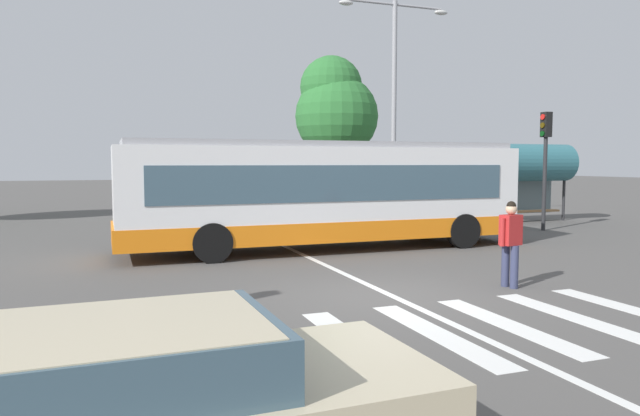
{
  "coord_description": "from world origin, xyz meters",
  "views": [
    {
      "loc": [
        -4.81,
        -9.61,
        2.47
      ],
      "look_at": [
        0.42,
        4.52,
        1.3
      ],
      "focal_mm": 32.65,
      "sensor_mm": 36.0,
      "label": 1
    }
  ],
  "objects_px": {
    "traffic_light_far_corner": "(545,151)",
    "twin_arm_street_lamp": "(394,87)",
    "city_transit_bus": "(325,194)",
    "background_tree_right": "(335,108)",
    "parked_car_champagne": "(316,199)",
    "parked_car_charcoal": "(256,200)",
    "pedestrian_crossing_street": "(511,239)",
    "parked_car_silver": "(197,202)",
    "bus_stop_shelter": "(530,164)",
    "foreground_sedan": "(132,403)"
  },
  "relations": [
    {
      "from": "foreground_sedan",
      "to": "twin_arm_street_lamp",
      "type": "bearing_deg",
      "value": 57.36
    },
    {
      "from": "pedestrian_crossing_street",
      "to": "background_tree_right",
      "type": "height_order",
      "value": "background_tree_right"
    },
    {
      "from": "background_tree_right",
      "to": "parked_car_charcoal",
      "type": "bearing_deg",
      "value": -151.98
    },
    {
      "from": "parked_car_champagne",
      "to": "bus_stop_shelter",
      "type": "bearing_deg",
      "value": -37.62
    },
    {
      "from": "city_transit_bus",
      "to": "twin_arm_street_lamp",
      "type": "xyz_separation_m",
      "value": [
        5.32,
        6.03,
        3.98
      ]
    },
    {
      "from": "pedestrian_crossing_street",
      "to": "background_tree_right",
      "type": "distance_m",
      "value": 20.05
    },
    {
      "from": "twin_arm_street_lamp",
      "to": "city_transit_bus",
      "type": "bearing_deg",
      "value": -131.4
    },
    {
      "from": "foreground_sedan",
      "to": "traffic_light_far_corner",
      "type": "height_order",
      "value": "traffic_light_far_corner"
    },
    {
      "from": "bus_stop_shelter",
      "to": "background_tree_right",
      "type": "relative_size",
      "value": 0.47
    },
    {
      "from": "city_transit_bus",
      "to": "twin_arm_street_lamp",
      "type": "height_order",
      "value": "twin_arm_street_lamp"
    },
    {
      "from": "parked_car_silver",
      "to": "bus_stop_shelter",
      "type": "relative_size",
      "value": 1.24
    },
    {
      "from": "parked_car_champagne",
      "to": "bus_stop_shelter",
      "type": "xyz_separation_m",
      "value": [
        7.42,
        -5.72,
        1.65
      ]
    },
    {
      "from": "foreground_sedan",
      "to": "parked_car_charcoal",
      "type": "relative_size",
      "value": 0.99
    },
    {
      "from": "bus_stop_shelter",
      "to": "background_tree_right",
      "type": "distance_m",
      "value": 10.66
    },
    {
      "from": "foreground_sedan",
      "to": "background_tree_right",
      "type": "xyz_separation_m",
      "value": [
        11.29,
        24.33,
        4.57
      ]
    },
    {
      "from": "parked_car_silver",
      "to": "background_tree_right",
      "type": "bearing_deg",
      "value": 19.61
    },
    {
      "from": "bus_stop_shelter",
      "to": "twin_arm_street_lamp",
      "type": "relative_size",
      "value": 0.42
    },
    {
      "from": "foreground_sedan",
      "to": "pedestrian_crossing_street",
      "type": "bearing_deg",
      "value": 35.03
    },
    {
      "from": "parked_car_silver",
      "to": "parked_car_champagne",
      "type": "bearing_deg",
      "value": -4.04
    },
    {
      "from": "parked_car_champagne",
      "to": "twin_arm_street_lamp",
      "type": "bearing_deg",
      "value": -63.37
    },
    {
      "from": "parked_car_silver",
      "to": "traffic_light_far_corner",
      "type": "height_order",
      "value": "traffic_light_far_corner"
    },
    {
      "from": "parked_car_silver",
      "to": "traffic_light_far_corner",
      "type": "bearing_deg",
      "value": -38.11
    },
    {
      "from": "parked_car_charcoal",
      "to": "twin_arm_street_lamp",
      "type": "xyz_separation_m",
      "value": [
        4.74,
        -4.41,
        4.8
      ]
    },
    {
      "from": "background_tree_right",
      "to": "twin_arm_street_lamp",
      "type": "bearing_deg",
      "value": -91.78
    },
    {
      "from": "background_tree_right",
      "to": "pedestrian_crossing_street",
      "type": "bearing_deg",
      "value": -101.57
    },
    {
      "from": "background_tree_right",
      "to": "parked_car_silver",
      "type": "bearing_deg",
      "value": -160.39
    },
    {
      "from": "pedestrian_crossing_street",
      "to": "twin_arm_street_lamp",
      "type": "bearing_deg",
      "value": 73.0
    },
    {
      "from": "pedestrian_crossing_street",
      "to": "traffic_light_far_corner",
      "type": "distance_m",
      "value": 10.88
    },
    {
      "from": "foreground_sedan",
      "to": "bus_stop_shelter",
      "type": "bearing_deg",
      "value": 43.2
    },
    {
      "from": "foreground_sedan",
      "to": "traffic_light_far_corner",
      "type": "xyz_separation_m",
      "value": [
        14.89,
        12.78,
        2.14
      ]
    },
    {
      "from": "pedestrian_crossing_street",
      "to": "traffic_light_far_corner",
      "type": "bearing_deg",
      "value": 45.36
    },
    {
      "from": "foreground_sedan",
      "to": "parked_car_champagne",
      "type": "xyz_separation_m",
      "value": [
        9.09,
        21.22,
        0.0
      ]
    },
    {
      "from": "traffic_light_far_corner",
      "to": "foreground_sedan",
      "type": "bearing_deg",
      "value": -139.36
    },
    {
      "from": "city_transit_bus",
      "to": "parked_car_silver",
      "type": "relative_size",
      "value": 2.49
    },
    {
      "from": "traffic_light_far_corner",
      "to": "twin_arm_street_lamp",
      "type": "relative_size",
      "value": 0.48
    },
    {
      "from": "background_tree_right",
      "to": "parked_car_champagne",
      "type": "bearing_deg",
      "value": -125.22
    },
    {
      "from": "city_transit_bus",
      "to": "parked_car_champagne",
      "type": "height_order",
      "value": "city_transit_bus"
    },
    {
      "from": "city_transit_bus",
      "to": "parked_car_silver",
      "type": "distance_m",
      "value": 10.6
    },
    {
      "from": "background_tree_right",
      "to": "foreground_sedan",
      "type": "bearing_deg",
      "value": -114.89
    },
    {
      "from": "foreground_sedan",
      "to": "traffic_light_far_corner",
      "type": "bearing_deg",
      "value": 40.64
    },
    {
      "from": "foreground_sedan",
      "to": "parked_car_silver",
      "type": "relative_size",
      "value": 0.97
    },
    {
      "from": "pedestrian_crossing_street",
      "to": "parked_car_charcoal",
      "type": "xyz_separation_m",
      "value": [
        -1.04,
        16.53,
        -0.2
      ]
    },
    {
      "from": "parked_car_silver",
      "to": "bus_stop_shelter",
      "type": "bearing_deg",
      "value": -25.37
    },
    {
      "from": "traffic_light_far_corner",
      "to": "bus_stop_shelter",
      "type": "relative_size",
      "value": 1.14
    },
    {
      "from": "parked_car_silver",
      "to": "parked_car_charcoal",
      "type": "distance_m",
      "value": 2.69
    },
    {
      "from": "twin_arm_street_lamp",
      "to": "background_tree_right",
      "type": "distance_m",
      "value": 7.06
    },
    {
      "from": "traffic_light_far_corner",
      "to": "background_tree_right",
      "type": "distance_m",
      "value": 12.34
    },
    {
      "from": "foreground_sedan",
      "to": "parked_car_silver",
      "type": "xyz_separation_m",
      "value": [
        3.64,
        21.6,
        0.0
      ]
    },
    {
      "from": "parked_car_champagne",
      "to": "twin_arm_street_lamp",
      "type": "distance_m",
      "value": 6.52
    },
    {
      "from": "parked_car_silver",
      "to": "twin_arm_street_lamp",
      "type": "relative_size",
      "value": 0.52
    }
  ]
}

